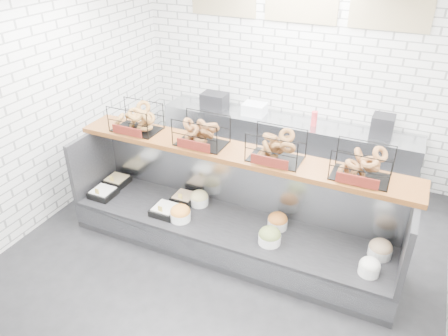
% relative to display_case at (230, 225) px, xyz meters
% --- Properties ---
extents(ground, '(5.50, 5.50, 0.00)m').
position_rel_display_case_xyz_m(ground, '(-0.00, -0.35, -0.32)').
color(ground, black).
rests_on(ground, ground).
extents(room_shell, '(5.02, 5.51, 3.01)m').
position_rel_display_case_xyz_m(room_shell, '(-0.00, 0.26, 1.73)').
color(room_shell, white).
rests_on(room_shell, ground).
extents(display_case, '(4.00, 0.90, 1.20)m').
position_rel_display_case_xyz_m(display_case, '(0.00, 0.00, 0.00)').
color(display_case, black).
rests_on(display_case, ground).
extents(bagel_shelf, '(4.10, 0.50, 0.40)m').
position_rel_display_case_xyz_m(bagel_shelf, '(-0.00, 0.17, 1.06)').
color(bagel_shelf, '#522B11').
rests_on(bagel_shelf, display_case).
extents(prep_counter, '(4.00, 0.60, 1.20)m').
position_rel_display_case_xyz_m(prep_counter, '(-0.00, 2.08, 0.14)').
color(prep_counter, '#93969B').
rests_on(prep_counter, ground).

